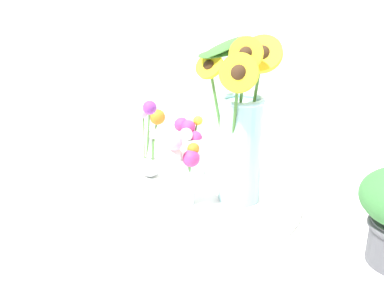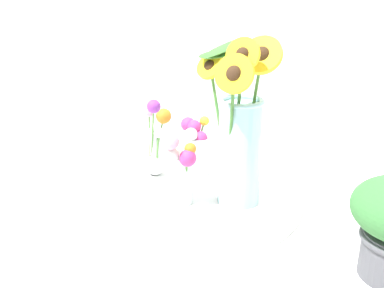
# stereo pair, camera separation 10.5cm
# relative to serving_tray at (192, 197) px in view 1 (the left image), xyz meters

# --- Properties ---
(ground_plane) EXTENTS (6.00, 6.00, 0.00)m
(ground_plane) POSITION_rel_serving_tray_xyz_m (0.03, -0.05, -0.01)
(ground_plane) COLOR white
(serving_tray) EXTENTS (0.53, 0.53, 0.02)m
(serving_tray) POSITION_rel_serving_tray_xyz_m (0.00, 0.00, 0.00)
(serving_tray) COLOR white
(serving_tray) RESTS_ON ground_plane
(mason_jar_sunflowers) EXTENTS (0.20, 0.20, 0.39)m
(mason_jar_sunflowers) POSITION_rel_serving_tray_xyz_m (0.11, 0.03, 0.17)
(mason_jar_sunflowers) COLOR #9ED1D6
(mason_jar_sunflowers) RESTS_ON serving_tray
(vase_small_center) EXTENTS (0.09, 0.08, 0.18)m
(vase_small_center) POSITION_rel_serving_tray_xyz_m (-0.00, -0.05, 0.09)
(vase_small_center) COLOR white
(vase_small_center) RESTS_ON serving_tray
(vase_bulb_right) EXTENTS (0.07, 0.10, 0.21)m
(vase_bulb_right) POSITION_rel_serving_tray_xyz_m (-0.14, 0.06, 0.10)
(vase_bulb_right) COLOR white
(vase_bulb_right) RESTS_ON serving_tray
(vase_small_back) EXTENTS (0.09, 0.09, 0.15)m
(vase_small_back) POSITION_rel_serving_tray_xyz_m (-0.06, 0.12, 0.08)
(vase_small_back) COLOR white
(vase_small_back) RESTS_ON serving_tray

